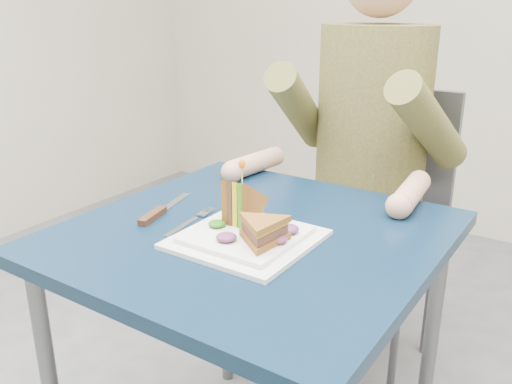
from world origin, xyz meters
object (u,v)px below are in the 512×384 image
Objects in this scene: diner at (371,102)px; sandwich_flat at (262,231)px; table at (253,263)px; sandwich_upright at (242,206)px; knife at (157,213)px; fork at (190,222)px; plate at (246,237)px; chair at (376,209)px.

diner reaches higher than sandwich_flat.
table is 5.06× the size of sandwich_upright.
diner is at bearing 71.37° from knife.
fork is at bearing -163.21° from sandwich_upright.
knife is at bearing -108.63° from diner.
diner is 2.87× the size of plate.
sandwich_upright is 0.13m from fork.
table is 0.67m from diner.
diner is 0.70m from fork.
plate reaches higher than table.
sandwich_flat is 0.31m from knife.
fork is (-0.16, 0.01, -0.01)m from plate.
knife is (-0.23, -0.78, 0.20)m from chair.
plate is 0.08m from sandwich_upright.
fork reaches higher than table.
table is 4.43× the size of sandwich_flat.
table is 4.18× the size of fork.
chair is at bearing 80.08° from fork.
sandwich_flat reaches higher than fork.
sandwich_flat is 0.77× the size of knife.
diner is (-0.00, 0.62, 0.26)m from table.
table is 0.11m from plate.
fork is (-0.14, -0.66, -0.18)m from diner.
diner is 5.02× the size of sandwich_upright.
sandwich_upright reaches higher than fork.
sandwich_upright is (-0.10, 0.07, 0.01)m from sandwich_flat.
chair reaches higher than sandwich_flat.
table is 0.14m from sandwich_upright.
chair reaches higher than plate.
plate is (0.02, -0.67, -0.18)m from diner.
plate is 1.75× the size of sandwich_upright.
sandwich_upright is 0.22m from knife.
sandwich_flat is at bearing -46.57° from table.
table is at bearing -90.00° from diner.
sandwich_flat is at bearing -9.19° from fork.
plate is at bearing -88.32° from chair.
knife is (-0.23, -0.67, -0.18)m from diner.
chair is 3.58× the size of plate.
diner reaches higher than sandwich_upright.
fork is at bearing 170.81° from sandwich_flat.
table is at bearing 19.40° from fork.
chair is at bearing 73.89° from knife.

